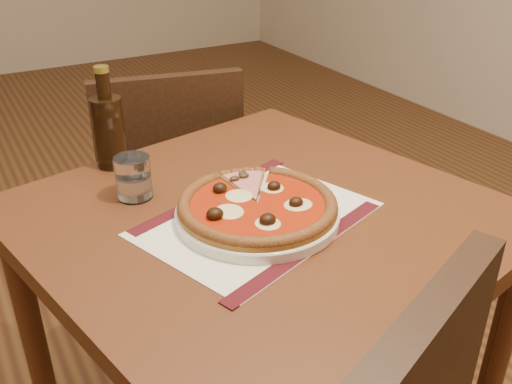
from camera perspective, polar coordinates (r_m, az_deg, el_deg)
table at (r=1.11m, az=0.51°, el=-6.42°), size 0.95×0.95×0.75m
chair_far at (r=1.74m, az=-8.68°, el=0.65°), size 0.48×0.48×0.86m
placemat at (r=1.03m, az=0.14°, el=-2.70°), size 0.47×0.40×0.00m
plate at (r=1.03m, az=0.15°, el=-2.22°), size 0.30×0.30×0.02m
pizza at (r=1.02m, az=0.15°, el=-1.26°), size 0.29×0.29×0.04m
ham_slice at (r=1.10m, az=-0.18°, el=0.87°), size 0.10×0.14×0.02m
water_glass at (r=1.11m, az=-12.17°, el=1.42°), size 0.08×0.08×0.08m
bottle at (r=1.24m, az=-14.51°, el=6.16°), size 0.06×0.06×0.22m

